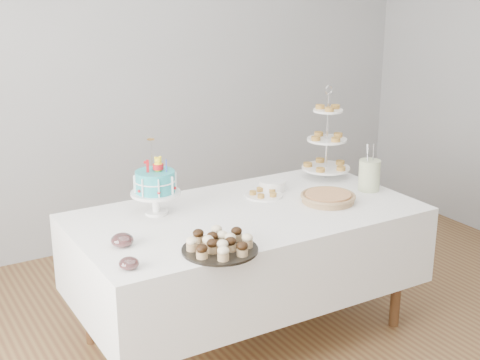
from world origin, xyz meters
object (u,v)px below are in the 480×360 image
table (246,249)px  cupcake_tray (220,243)px  birthday_cake (156,194)px  jam_bowl_a (129,264)px  utensil_pitcher (369,174)px  tiered_stand (327,140)px  pie (328,197)px  plate_stack (272,185)px  pastry_plate (264,194)px  jam_bowl_b (122,240)px

table → cupcake_tray: (-0.39, -0.40, 0.27)m
birthday_cake → cupcake_tray: size_ratio=1.14×
jam_bowl_a → utensil_pitcher: size_ratio=0.32×
tiered_stand → pie: bearing=-125.8°
plate_stack → pastry_plate: (-0.10, -0.07, -0.02)m
birthday_cake → utensil_pitcher: bearing=2.1°
tiered_stand → utensil_pitcher: 0.37m
cupcake_tray → tiered_stand: bearing=30.4°
pastry_plate → jam_bowl_a: jam_bowl_a is taller
birthday_cake → jam_bowl_b: size_ratio=3.77×
table → jam_bowl_b: (-0.77, -0.11, 0.26)m
cupcake_tray → tiered_stand: (1.16, 0.68, 0.21)m
birthday_cake → tiered_stand: size_ratio=0.70×
cupcake_tray → table: bearing=45.6°
table → tiered_stand: size_ratio=3.20×
tiered_stand → utensil_pitcher: (0.07, -0.34, -0.15)m
birthday_cake → table: bearing=-12.0°
table → jam_bowl_a: (-0.84, -0.37, 0.25)m
utensil_pitcher → pie: bearing=169.0°
cupcake_tray → pastry_plate: 0.84m
pastry_plate → jam_bowl_b: jam_bowl_b is taller
table → jam_bowl_a: 0.95m
jam_bowl_a → jam_bowl_b: (0.07, 0.26, 0.01)m
cupcake_tray → plate_stack: cupcake_tray is taller
pastry_plate → utensil_pitcher: utensil_pitcher is taller
table → birthday_cake: bearing=153.6°
jam_bowl_a → jam_bowl_b: bearing=75.3°
jam_bowl_b → cupcake_tray: bearing=-37.4°
birthday_cake → tiered_stand: tiered_stand is taller
jam_bowl_a → tiered_stand: bearing=21.9°
table → jam_bowl_a: bearing=-156.5°
pie → jam_bowl_a: jam_bowl_a is taller
jam_bowl_b → utensil_pitcher: size_ratio=0.39×
plate_stack → utensil_pitcher: (0.51, -0.30, 0.07)m
plate_stack → utensil_pitcher: size_ratio=0.57×
birthday_cake → plate_stack: 0.78m
plate_stack → jam_bowl_b: (-1.10, -0.35, -0.00)m
birthday_cake → pastry_plate: birthday_cake is taller
cupcake_tray → tiered_stand: size_ratio=0.62×
table → plate_stack: (0.33, 0.24, 0.26)m
jam_bowl_a → plate_stack: bearing=27.4°
table → birthday_cake: (-0.45, 0.22, 0.34)m
plate_stack → jam_bowl_b: 1.15m
plate_stack → jam_bowl_b: jam_bowl_b is taller
birthday_cake → plate_stack: bearing=15.6°
tiered_stand → jam_bowl_a: tiered_stand is taller
cupcake_tray → pie: (0.88, 0.30, -0.01)m
tiered_stand → jam_bowl_b: size_ratio=5.39×
tiered_stand → utensil_pitcher: size_ratio=2.08×
pie → plate_stack: plate_stack is taller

